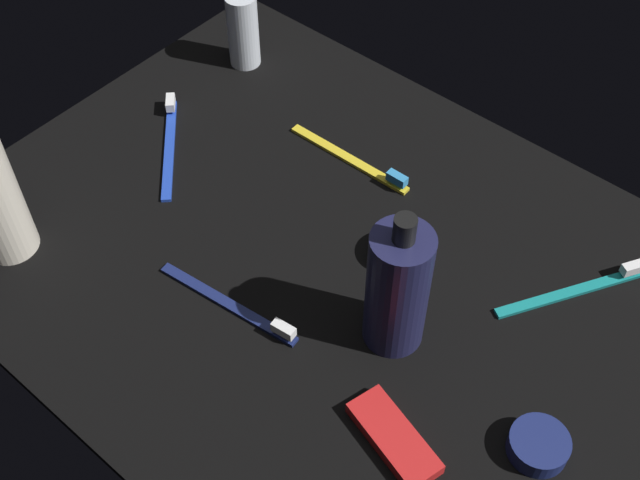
{
  "coord_description": "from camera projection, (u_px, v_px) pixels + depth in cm",
  "views": [
    {
      "loc": [
        37.89,
        -44.57,
        73.04
      ],
      "look_at": [
        0.0,
        0.0,
        3.0
      ],
      "focal_mm": 46.19,
      "sensor_mm": 36.0,
      "label": 1
    }
  ],
  "objects": [
    {
      "name": "cream_tin_right",
      "position": [
        538.0,
        445.0,
        0.78
      ],
      "size": [
        5.84,
        5.84,
        2.14
      ],
      "primitive_type": "cylinder",
      "color": "navy",
      "rests_on": "ground_plane"
    },
    {
      "name": "cream_tin_left",
      "position": [
        398.0,
        250.0,
        0.93
      ],
      "size": [
        6.08,
        6.08,
        2.02
      ],
      "primitive_type": "cylinder",
      "color": "navy",
      "rests_on": "ground_plane"
    },
    {
      "name": "toothbrush_blue",
      "position": [
        169.0,
        141.0,
        1.05
      ],
      "size": [
        13.49,
        13.66,
        2.1
      ],
      "color": "blue",
      "rests_on": "ground_plane"
    },
    {
      "name": "toothbrush_teal",
      "position": [
        580.0,
        288.0,
        0.9
      ],
      "size": [
        10.26,
        16.07,
        2.1
      ],
      "color": "teal",
      "rests_on": "ground_plane"
    },
    {
      "name": "toothbrush_yellow",
      "position": [
        356.0,
        160.0,
        1.03
      ],
      "size": [
        18.02,
        1.46,
        2.1
      ],
      "color": "yellow",
      "rests_on": "ground_plane"
    },
    {
      "name": "snack_bar_red",
      "position": [
        394.0,
        438.0,
        0.78
      ],
      "size": [
        11.1,
        6.69,
        1.5
      ],
      "primitive_type": "cube",
      "rotation": [
        0.0,
        0.0,
        -0.28
      ],
      "color": "red",
      "rests_on": "ground_plane"
    },
    {
      "name": "lotion_bottle",
      "position": [
        398.0,
        289.0,
        0.81
      ],
      "size": [
        6.36,
        6.36,
        18.23
      ],
      "color": "#1D1E43",
      "rests_on": "ground_plane"
    },
    {
      "name": "toothbrush_navy",
      "position": [
        236.0,
        306.0,
        0.88
      ],
      "size": [
        18.02,
        3.21,
        2.1
      ],
      "color": "navy",
      "rests_on": "ground_plane"
    },
    {
      "name": "ground_plane",
      "position": [
        320.0,
        260.0,
        0.94
      ],
      "size": [
        84.0,
        64.0,
        1.2
      ],
      "primitive_type": "cube",
      "color": "black"
    },
    {
      "name": "deodorant_stick",
      "position": [
        243.0,
        30.0,
        1.12
      ],
      "size": [
        4.28,
        4.28,
        10.6
      ],
      "primitive_type": "cylinder",
      "color": "silver",
      "rests_on": "ground_plane"
    }
  ]
}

